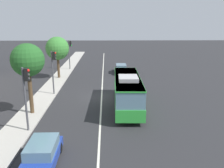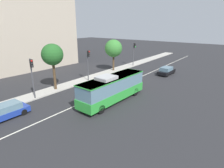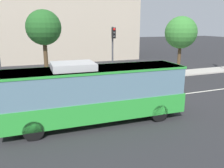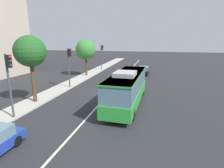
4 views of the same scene
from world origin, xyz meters
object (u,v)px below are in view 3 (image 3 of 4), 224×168
(street_tree_kerbside_left, at_px, (44,28))
(traffic_light_near_corner, at_px, (113,45))
(street_tree_kerbside_centre, at_px, (181,33))
(transit_bus, at_px, (95,91))

(street_tree_kerbside_left, bearing_deg, traffic_light_near_corner, -8.89)
(traffic_light_near_corner, relative_size, street_tree_kerbside_centre, 0.83)
(transit_bus, bearing_deg, street_tree_kerbside_centre, 38.35)
(traffic_light_near_corner, relative_size, street_tree_kerbside_left, 0.78)
(transit_bus, distance_m, street_tree_kerbside_left, 9.83)
(street_tree_kerbside_centre, bearing_deg, street_tree_kerbside_left, -179.23)
(street_tree_kerbside_left, distance_m, street_tree_kerbside_centre, 14.26)
(transit_bus, xyz_separation_m, street_tree_kerbside_centre, (12.56, 9.30, 2.72))
(transit_bus, relative_size, street_tree_kerbside_left, 1.52)
(transit_bus, distance_m, traffic_light_near_corner, 9.39)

